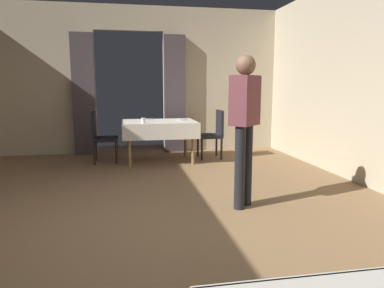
% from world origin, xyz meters
% --- Properties ---
extents(ground, '(10.08, 10.08, 0.00)m').
position_xyz_m(ground, '(0.00, 0.00, 0.00)').
color(ground, olive).
extents(wall_back, '(6.40, 0.27, 3.00)m').
position_xyz_m(wall_back, '(0.00, 4.18, 1.51)').
color(wall_back, beige).
rests_on(wall_back, ground).
extents(dining_table_mid, '(1.35, 1.03, 0.75)m').
position_xyz_m(dining_table_mid, '(0.50, 3.10, 0.66)').
color(dining_table_mid, olive).
rests_on(dining_table_mid, ground).
extents(chair_mid_left, '(0.45, 0.44, 0.93)m').
position_xyz_m(chair_mid_left, '(-0.57, 3.15, 0.52)').
color(chair_mid_left, black).
rests_on(chair_mid_left, ground).
extents(chair_mid_right, '(0.44, 0.44, 0.93)m').
position_xyz_m(chair_mid_right, '(1.56, 3.20, 0.52)').
color(chair_mid_right, black).
rests_on(chair_mid_right, ground).
extents(glass_mid_a, '(0.07, 0.07, 0.10)m').
position_xyz_m(glass_mid_a, '(0.19, 2.74, 0.80)').
color(glass_mid_a, silver).
rests_on(glass_mid_a, dining_table_mid).
extents(plate_mid_b, '(0.24, 0.24, 0.01)m').
position_xyz_m(plate_mid_b, '(0.28, 3.44, 0.76)').
color(plate_mid_b, white).
rests_on(plate_mid_b, dining_table_mid).
extents(plate_mid_c, '(0.23, 0.23, 0.01)m').
position_xyz_m(plate_mid_c, '(0.94, 3.28, 0.76)').
color(plate_mid_c, white).
rests_on(plate_mid_c, dining_table_mid).
extents(person_waiter_by_doorway, '(0.41, 0.41, 1.72)m').
position_xyz_m(person_waiter_by_doorway, '(1.19, 0.34, 1.02)').
color(person_waiter_by_doorway, black).
rests_on(person_waiter_by_doorway, ground).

